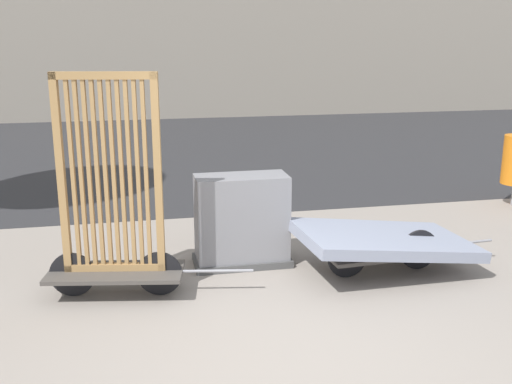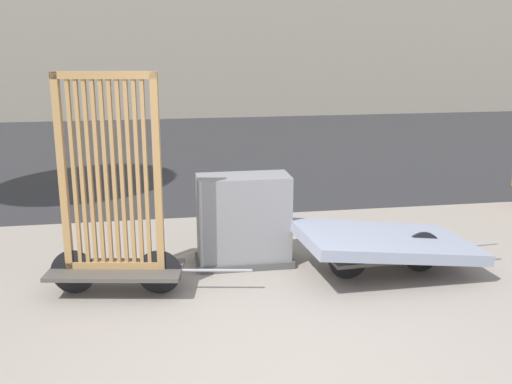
{
  "view_description": "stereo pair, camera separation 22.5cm",
  "coord_description": "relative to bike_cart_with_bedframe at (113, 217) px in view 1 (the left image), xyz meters",
  "views": [
    {
      "loc": [
        -1.19,
        -4.06,
        2.5
      ],
      "look_at": [
        0.0,
        1.62,
        0.98
      ],
      "focal_mm": 42.0,
      "sensor_mm": 36.0,
      "label": 1
    },
    {
      "loc": [
        -0.97,
        -4.1,
        2.5
      ],
      "look_at": [
        0.0,
        1.62,
        0.98
      ],
      "focal_mm": 42.0,
      "sensor_mm": 36.0,
      "label": 2
    }
  ],
  "objects": [
    {
      "name": "ground_plane",
      "position": [
        1.41,
        -1.62,
        -0.81
      ],
      "size": [
        60.0,
        60.0,
        0.0
      ],
      "primitive_type": "plane",
      "color": "gray"
    },
    {
      "name": "road_strip",
      "position": [
        1.41,
        7.77,
        -0.81
      ],
      "size": [
        56.0,
        10.6,
        0.01
      ],
      "color": "#2D2D30",
      "rests_on": "ground_plane"
    },
    {
      "name": "bike_cart_with_bedframe",
      "position": [
        0.0,
        0.0,
        0.0
      ],
      "size": [
        2.04,
        0.78,
        2.19
      ],
      "rotation": [
        0.0,
        0.0,
        -0.18
      ],
      "color": "#4C4742",
      "rests_on": "ground_plane"
    },
    {
      "name": "utility_cabinet",
      "position": [
        1.37,
        0.58,
        -0.34
      ],
      "size": [
        1.08,
        0.52,
        1.02
      ],
      "color": "#4C4C4C",
      "rests_on": "ground_plane"
    },
    {
      "name": "bike_cart_with_mattress",
      "position": [
        2.82,
        0.0,
        -0.46
      ],
      "size": [
        2.34,
        1.23,
        0.55
      ],
      "rotation": [
        0.0,
        0.0,
        0.07
      ],
      "color": "#4C4742",
      "rests_on": "ground_plane"
    }
  ]
}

